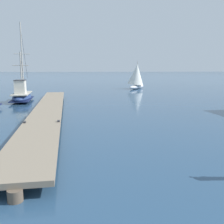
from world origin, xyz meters
TOP-DOWN VIEW (x-y plane):
  - floating_dock at (-5.76, 16.97)m, footprint 3.39×23.72m
  - fishing_boat_0 at (-9.11, 24.35)m, footprint 2.00×7.14m
  - distant_sailboat at (4.09, 38.02)m, footprint 3.55×4.44m

SIDE VIEW (x-z plane):
  - floating_dock at x=-5.76m, z-range 0.10..0.63m
  - fishing_boat_0 at x=-9.11m, z-range -3.01..4.24m
  - distant_sailboat at x=4.09m, z-range -0.17..3.81m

